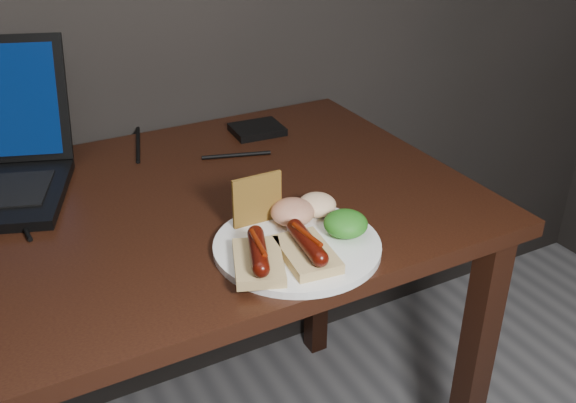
# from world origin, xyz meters

# --- Properties ---
(desk) EXTENTS (1.40, 0.70, 0.75)m
(desk) POSITION_xyz_m (0.00, 1.38, 0.66)
(desk) COLOR black
(desk) RESTS_ON ground
(hard_drive) EXTENTS (0.11, 0.10, 0.02)m
(hard_drive) POSITION_xyz_m (0.44, 1.61, 0.76)
(hard_drive) COLOR black
(hard_drive) RESTS_ON desk
(desk_cables) EXTENTS (0.94, 0.42, 0.01)m
(desk_cables) POSITION_xyz_m (-0.02, 1.55, 0.75)
(desk_cables) COLOR black
(desk_cables) RESTS_ON desk
(plate) EXTENTS (0.33, 0.33, 0.01)m
(plate) POSITION_xyz_m (0.29, 1.15, 0.76)
(plate) COLOR white
(plate) RESTS_ON desk
(bread_sausage_left) EXTENTS (0.11, 0.13, 0.04)m
(bread_sausage_left) POSITION_xyz_m (0.21, 1.12, 0.78)
(bread_sausage_left) COLOR #D2BF7B
(bread_sausage_left) RESTS_ON plate
(bread_sausage_center) EXTENTS (0.08, 0.12, 0.04)m
(bread_sausage_center) POSITION_xyz_m (0.28, 1.11, 0.78)
(bread_sausage_center) COLOR #D2BF7B
(bread_sausage_center) RESTS_ON plate
(crispbread) EXTENTS (0.08, 0.01, 0.08)m
(crispbread) POSITION_xyz_m (0.26, 1.24, 0.80)
(crispbread) COLOR olive
(crispbread) RESTS_ON plate
(salad_greens) EXTENTS (0.07, 0.07, 0.04)m
(salad_greens) POSITION_xyz_m (0.37, 1.14, 0.78)
(salad_greens) COLOR #1E6013
(salad_greens) RESTS_ON plate
(salsa_mound) EXTENTS (0.07, 0.07, 0.04)m
(salsa_mound) POSITION_xyz_m (0.31, 1.21, 0.78)
(salsa_mound) COLOR #A81410
(salsa_mound) RESTS_ON plate
(coleslaw_mound) EXTENTS (0.06, 0.06, 0.04)m
(coleslaw_mound) POSITION_xyz_m (0.36, 1.21, 0.78)
(coleslaw_mound) COLOR white
(coleslaw_mound) RESTS_ON plate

